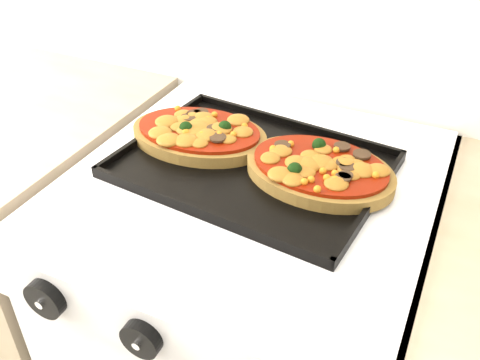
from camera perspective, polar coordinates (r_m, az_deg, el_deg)
The scene contains 7 objects.
stove at distance 1.21m, azimuth 1.28°, elevation -17.33°, with size 0.60×0.60×0.91m, color silver.
control_panel at distance 0.73m, azimuth -8.72°, elevation -15.66°, with size 0.60×0.02×0.09m, color silver.
knob_left at distance 0.81m, azimuth -20.06°, elevation -11.85°, with size 0.06×0.06×0.02m, color black.
knob_center at distance 0.73m, azimuth -10.48°, elevation -16.35°, with size 0.06×0.06×0.02m, color black.
baking_tray at distance 0.90m, azimuth 1.35°, elevation 1.75°, with size 0.43×0.32×0.02m, color black.
pizza_left at distance 0.96m, azimuth -4.41°, elevation 5.06°, with size 0.25×0.17×0.04m, color olive, non-canonical shape.
pizza_right at distance 0.87m, azimuth 8.49°, elevation 1.29°, with size 0.25×0.18×0.04m, color olive, non-canonical shape.
Camera 1 is at (0.32, 1.02, 1.42)m, focal length 40.00 mm.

